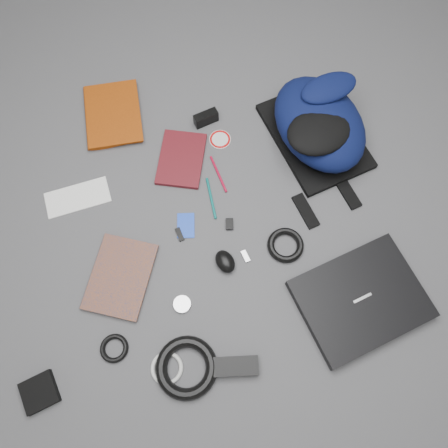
{
  "coord_description": "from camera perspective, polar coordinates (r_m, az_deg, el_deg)",
  "views": [
    {
      "loc": [
        -0.05,
        -0.5,
        1.38
      ],
      "look_at": [
        0.0,
        0.0,
        0.02
      ],
      "focal_mm": 35.0,
      "sensor_mm": 36.0,
      "label": 1
    }
  ],
  "objects": [
    {
      "name": "compact_camera",
      "position": [
        1.64,
        -2.38,
        13.65
      ],
      "size": [
        0.09,
        0.06,
        0.05
      ],
      "primitive_type": "cube",
      "rotation": [
        0.0,
        0.0,
        0.36
      ],
      "color": "black",
      "rests_on": "ground"
    },
    {
      "name": "dvd_case",
      "position": [
        1.57,
        -5.59,
        8.45
      ],
      "size": [
        0.2,
        0.24,
        0.02
      ],
      "primitive_type": "cube",
      "rotation": [
        0.0,
        0.0,
        -0.22
      ],
      "color": "#460D12",
      "rests_on": "ground"
    },
    {
      "name": "sticker_disc",
      "position": [
        1.61,
        -0.52,
        10.99
      ],
      "size": [
        0.09,
        0.09,
        0.0
      ],
      "primitive_type": "cylinder",
      "rotation": [
        0.0,
        0.0,
        0.2
      ],
      "color": "silver",
      "rests_on": "ground"
    },
    {
      "name": "textbook_red",
      "position": [
        1.72,
        -17.64,
        12.99
      ],
      "size": [
        0.22,
        0.29,
        0.03
      ],
      "primitive_type": "imported",
      "rotation": [
        0.0,
        0.0,
        0.08
      ],
      "color": "#802F07",
      "rests_on": "ground"
    },
    {
      "name": "headphone_right",
      "position": [
        1.4,
        -5.49,
        -10.39
      ],
      "size": [
        0.06,
        0.06,
        0.01
      ],
      "primitive_type": "cylinder",
      "rotation": [
        0.0,
        0.0,
        -0.11
      ],
      "color": "silver",
      "rests_on": "ground"
    },
    {
      "name": "power_cord_coil",
      "position": [
        1.37,
        -4.92,
        -18.18
      ],
      "size": [
        0.21,
        0.21,
        0.04
      ],
      "primitive_type": "torus",
      "rotation": [
        0.0,
        0.0,
        -0.13
      ],
      "color": "black",
      "rests_on": "ground"
    },
    {
      "name": "cable_coil",
      "position": [
        1.45,
        8.04,
        -2.75
      ],
      "size": [
        0.13,
        0.13,
        0.02
      ],
      "primitive_type": "torus",
      "rotation": [
        0.0,
        0.0,
        -0.06
      ],
      "color": "black",
      "rests_on": "ground"
    },
    {
      "name": "usb_black",
      "position": [
        1.46,
        -5.82,
        -1.36
      ],
      "size": [
        0.03,
        0.05,
        0.01
      ],
      "primitive_type": "cube",
      "rotation": [
        0.0,
        0.0,
        0.31
      ],
      "color": "black",
      "rests_on": "ground"
    },
    {
      "name": "ground",
      "position": [
        1.47,
        -0.0,
        -0.27
      ],
      "size": [
        4.0,
        4.0,
        0.0
      ],
      "primitive_type": "plane",
      "color": "#4F4F51",
      "rests_on": "ground"
    },
    {
      "name": "pen_teal",
      "position": [
        1.5,
        -1.69,
        3.39
      ],
      "size": [
        0.03,
        0.15,
        0.01
      ],
      "primitive_type": "cylinder",
      "rotation": [
        1.57,
        0.0,
        0.12
      ],
      "color": "#0B645F",
      "rests_on": "ground"
    },
    {
      "name": "headphone_left",
      "position": [
        1.46,
        -13.04,
        -4.83
      ],
      "size": [
        0.06,
        0.06,
        0.01
      ],
      "primitive_type": "cylinder",
      "rotation": [
        0.0,
        0.0,
        -0.27
      ],
      "color": "silver",
      "rests_on": "ground"
    },
    {
      "name": "id_badge",
      "position": [
        1.47,
        -5.01,
        -0.2
      ],
      "size": [
        0.06,
        0.09,
        0.0
      ],
      "primitive_type": "cube",
      "rotation": [
        0.0,
        0.0,
        -0.06
      ],
      "color": "blue",
      "rests_on": "ground"
    },
    {
      "name": "white_cable_coil",
      "position": [
        1.39,
        -7.48,
        -18.16
      ],
      "size": [
        0.11,
        0.11,
        0.01
      ],
      "primitive_type": "torus",
      "rotation": [
        0.0,
        0.0,
        0.16
      ],
      "color": "silver",
      "rests_on": "ground"
    },
    {
      "name": "pen_red",
      "position": [
        1.54,
        -0.73,
        6.54
      ],
      "size": [
        0.05,
        0.14,
        0.01
      ],
      "primitive_type": "cylinder",
      "rotation": [
        1.57,
        0.0,
        0.29
      ],
      "color": "#AE0D2D",
      "rests_on": "ground"
    },
    {
      "name": "laptop",
      "position": [
        1.45,
        17.42,
        -9.34
      ],
      "size": [
        0.45,
        0.4,
        0.04
      ],
      "primitive_type": "cube",
      "rotation": [
        0.0,
        0.0,
        0.34
      ],
      "color": "black",
      "rests_on": "ground"
    },
    {
      "name": "comic_book",
      "position": [
        1.48,
        -16.75,
        -5.83
      ],
      "size": [
        0.26,
        0.3,
        0.02
      ],
      "primitive_type": "imported",
      "rotation": [
        0.0,
        0.0,
        -0.32
      ],
      "color": "#C5590E",
      "rests_on": "ground"
    },
    {
      "name": "mouse",
      "position": [
        1.41,
        0.15,
        -4.92
      ],
      "size": [
        0.09,
        0.1,
        0.04
      ],
      "primitive_type": "ellipsoid",
      "rotation": [
        0.0,
        0.0,
        0.42
      ],
      "color": "black",
      "rests_on": "ground"
    },
    {
      "name": "backpack",
      "position": [
        1.58,
        12.34,
        12.71
      ],
      "size": [
        0.43,
        0.52,
        0.18
      ],
      "primitive_type": null,
      "rotation": [
        0.0,
        0.0,
        0.34
      ],
      "color": "black",
      "rests_on": "ground"
    },
    {
      "name": "envelope",
      "position": [
        1.59,
        -18.58,
        3.32
      ],
      "size": [
        0.23,
        0.14,
        0.0
      ],
      "primitive_type": "cube",
      "rotation": [
        0.0,
        0.0,
        0.22
      ],
      "color": "white",
      "rests_on": "ground"
    },
    {
      "name": "usb_silver",
      "position": [
        1.44,
        2.82,
        -4.22
      ],
      "size": [
        0.03,
        0.04,
        0.01
      ],
      "primitive_type": "cube",
      "rotation": [
        0.0,
        0.0,
        0.34
      ],
      "color": "#B6B5B8",
      "rests_on": "ground"
    },
    {
      "name": "key_fob",
      "position": [
        1.47,
        0.72,
        -0.02
      ],
      "size": [
        0.03,
        0.04,
        0.01
      ],
      "primitive_type": "cube",
      "rotation": [
        0.0,
        0.0,
        -0.07
      ],
      "color": "black",
      "rests_on": "ground"
    },
    {
      "name": "earbud_coil",
      "position": [
        1.42,
        -14.15,
        -15.47
      ],
      "size": [
        0.09,
        0.09,
        0.02
      ],
      "primitive_type": "torus",
      "rotation": [
        0.0,
        0.0,
        0.03
      ],
      "color": "black",
      "rests_on": "ground"
    },
    {
      "name": "pouch",
      "position": [
        1.47,
        -22.95,
        -19.6
      ],
      "size": [
        0.13,
        0.13,
        0.03
      ],
      "primitive_type": "cube",
      "rotation": [
        0.0,
        0.0,
        0.37
      ],
      "color": "black",
      "rests_on": "ground"
    },
    {
      "name": "power_brick",
      "position": [
        1.37,
        1.55,
        -18.09
      ],
      "size": [
        0.14,
        0.06,
        0.03
      ],
      "primitive_type": "cube",
      "rotation": [
        0.0,
        0.0,
        -0.04
      ],
      "color": "black",
      "rests_on": "ground"
    }
  ]
}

